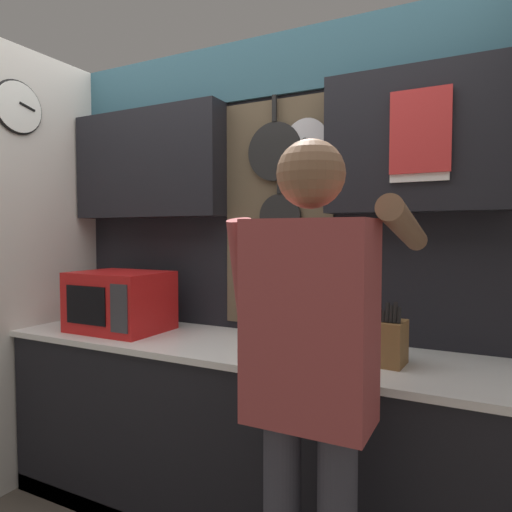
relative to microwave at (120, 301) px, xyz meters
name	(u,v)px	position (x,y,z in m)	size (l,w,h in m)	color
base_cabinet_counter	(231,433)	(0.67, 0.03, -0.60)	(2.39, 0.63, 0.88)	black
back_wall_unit	(256,221)	(0.67, 0.31, 0.43)	(2.96, 0.23, 2.43)	black
microwave	(120,301)	(0.00, 0.00, 0.00)	(0.49, 0.38, 0.32)	red
knife_block	(390,342)	(1.43, 0.00, -0.07)	(0.12, 0.16, 0.26)	brown
utensil_crock	(295,332)	(1.02, 0.00, -0.07)	(0.11, 0.11, 0.34)	white
person	(311,364)	(1.29, -0.54, -0.03)	(0.54, 0.66, 1.69)	#383842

